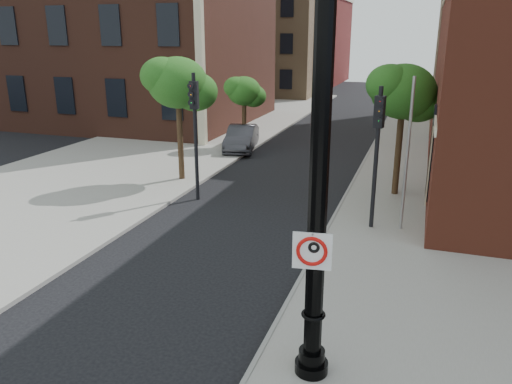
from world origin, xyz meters
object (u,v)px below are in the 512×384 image
(traffic_signal_left, at_px, (195,116))
(traffic_signal_right, at_px, (378,136))
(lamppost, at_px, (318,206))
(parked_car, at_px, (242,138))
(no_parking_sign, at_px, (312,251))

(traffic_signal_left, xyz_separation_m, traffic_signal_right, (6.63, -1.08, -0.11))
(lamppost, height_order, traffic_signal_right, lamppost)
(parked_car, bearing_deg, no_parking_sign, -77.72)
(parked_car, distance_m, traffic_signal_right, 12.68)
(no_parking_sign, relative_size, traffic_signal_left, 0.14)
(lamppost, distance_m, no_parking_sign, 0.75)
(parked_car, relative_size, traffic_signal_left, 0.86)
(lamppost, relative_size, parked_car, 1.77)
(no_parking_sign, bearing_deg, lamppost, 73.70)
(parked_car, bearing_deg, lamppost, -77.43)
(no_parking_sign, distance_m, traffic_signal_left, 11.00)
(traffic_signal_left, distance_m, traffic_signal_right, 6.72)
(no_parking_sign, height_order, parked_car, no_parking_sign)
(traffic_signal_left, height_order, traffic_signal_right, traffic_signal_left)
(traffic_signal_left, bearing_deg, traffic_signal_right, -20.68)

